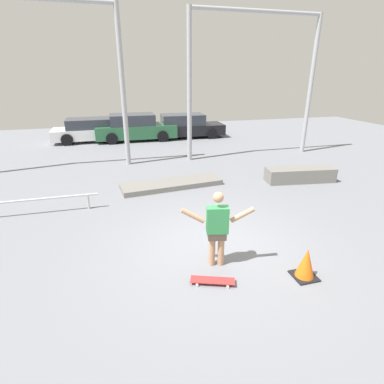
{
  "coord_description": "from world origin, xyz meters",
  "views": [
    {
      "loc": [
        -2.01,
        -5.4,
        3.6
      ],
      "look_at": [
        -0.07,
        1.66,
        0.71
      ],
      "focal_mm": 28.0,
      "sensor_mm": 36.0,
      "label": 1
    }
  ],
  "objects_px": {
    "skateboard": "(213,280)",
    "manual_pad": "(172,184)",
    "parked_car_black": "(185,126)",
    "parked_car_white": "(92,130)",
    "skateboarder": "(217,226)",
    "parked_car_green": "(135,128)",
    "traffic_cone": "(306,264)",
    "grind_box": "(300,175)",
    "grind_rail": "(39,201)"
  },
  "relations": [
    {
      "from": "skateboard",
      "to": "manual_pad",
      "type": "relative_size",
      "value": 0.25
    },
    {
      "from": "parked_car_black",
      "to": "parked_car_white",
      "type": "bearing_deg",
      "value": 178.65
    },
    {
      "from": "skateboarder",
      "to": "manual_pad",
      "type": "xyz_separation_m",
      "value": [
        0.06,
        4.67,
        -0.78
      ]
    },
    {
      "from": "skateboarder",
      "to": "parked_car_green",
      "type": "xyz_separation_m",
      "value": [
        -0.39,
        12.9,
        -0.16
      ]
    },
    {
      "from": "parked_car_white",
      "to": "traffic_cone",
      "type": "relative_size",
      "value": 7.27
    },
    {
      "from": "parked_car_black",
      "to": "traffic_cone",
      "type": "relative_size",
      "value": 7.54
    },
    {
      "from": "parked_car_white",
      "to": "grind_box",
      "type": "bearing_deg",
      "value": -52.94
    },
    {
      "from": "grind_box",
      "to": "manual_pad",
      "type": "xyz_separation_m",
      "value": [
        -4.54,
        0.69,
        -0.16
      ]
    },
    {
      "from": "parked_car_black",
      "to": "skateboard",
      "type": "bearing_deg",
      "value": -99.79
    },
    {
      "from": "grind_box",
      "to": "traffic_cone",
      "type": "bearing_deg",
      "value": -122.89
    },
    {
      "from": "grind_rail",
      "to": "traffic_cone",
      "type": "xyz_separation_m",
      "value": [
        5.36,
        -4.35,
        -0.08
      ]
    },
    {
      "from": "grind_rail",
      "to": "parked_car_white",
      "type": "xyz_separation_m",
      "value": [
        1.08,
        9.74,
        0.25
      ]
    },
    {
      "from": "parked_car_green",
      "to": "skateboarder",
      "type": "bearing_deg",
      "value": -87.23
    },
    {
      "from": "manual_pad",
      "to": "grind_rail",
      "type": "height_order",
      "value": "grind_rail"
    },
    {
      "from": "manual_pad",
      "to": "parked_car_green",
      "type": "height_order",
      "value": "parked_car_green"
    },
    {
      "from": "grind_rail",
      "to": "manual_pad",
      "type": "bearing_deg",
      "value": 16.28
    },
    {
      "from": "grind_rail",
      "to": "parked_car_green",
      "type": "relative_size",
      "value": 0.68
    },
    {
      "from": "manual_pad",
      "to": "skateboarder",
      "type": "bearing_deg",
      "value": -90.69
    },
    {
      "from": "skateboarder",
      "to": "grind_box",
      "type": "relative_size",
      "value": 0.65
    },
    {
      "from": "skateboard",
      "to": "manual_pad",
      "type": "height_order",
      "value": "manual_pad"
    },
    {
      "from": "grind_box",
      "to": "grind_rail",
      "type": "relative_size",
      "value": 0.79
    },
    {
      "from": "manual_pad",
      "to": "parked_car_white",
      "type": "height_order",
      "value": "parked_car_white"
    },
    {
      "from": "parked_car_green",
      "to": "traffic_cone",
      "type": "height_order",
      "value": "parked_car_green"
    },
    {
      "from": "skateboarder",
      "to": "manual_pad",
      "type": "bearing_deg",
      "value": 102.39
    },
    {
      "from": "parked_car_white",
      "to": "parked_car_black",
      "type": "distance_m",
      "value": 5.38
    },
    {
      "from": "skateboard",
      "to": "manual_pad",
      "type": "distance_m",
      "value": 5.23
    },
    {
      "from": "grind_rail",
      "to": "parked_car_white",
      "type": "relative_size",
      "value": 0.7
    },
    {
      "from": "skateboard",
      "to": "parked_car_green",
      "type": "relative_size",
      "value": 0.18
    },
    {
      "from": "grind_rail",
      "to": "traffic_cone",
      "type": "distance_m",
      "value": 6.91
    },
    {
      "from": "parked_car_black",
      "to": "parked_car_green",
      "type": "bearing_deg",
      "value": -177.26
    },
    {
      "from": "manual_pad",
      "to": "grind_box",
      "type": "bearing_deg",
      "value": -8.64
    },
    {
      "from": "skateboard",
      "to": "parked_car_black",
      "type": "bearing_deg",
      "value": 98.57
    },
    {
      "from": "parked_car_green",
      "to": "parked_car_black",
      "type": "height_order",
      "value": "parked_car_green"
    },
    {
      "from": "skateboarder",
      "to": "skateboard",
      "type": "height_order",
      "value": "skateboarder"
    },
    {
      "from": "grind_box",
      "to": "grind_rail",
      "type": "bearing_deg",
      "value": -176.89
    },
    {
      "from": "parked_car_white",
      "to": "parked_car_black",
      "type": "xyz_separation_m",
      "value": [
        5.37,
        -0.32,
        0.04
      ]
    },
    {
      "from": "manual_pad",
      "to": "parked_car_white",
      "type": "bearing_deg",
      "value": 108.38
    },
    {
      "from": "manual_pad",
      "to": "grind_rail",
      "type": "distance_m",
      "value": 4.11
    },
    {
      "from": "parked_car_green",
      "to": "skateboard",
      "type": "bearing_deg",
      "value": -88.42
    },
    {
      "from": "grind_box",
      "to": "traffic_cone",
      "type": "height_order",
      "value": "traffic_cone"
    },
    {
      "from": "grind_box",
      "to": "grind_rail",
      "type": "xyz_separation_m",
      "value": [
        -8.47,
        -0.46,
        0.12
      ]
    },
    {
      "from": "skateboarder",
      "to": "parked_car_black",
      "type": "relative_size",
      "value": 0.34
    },
    {
      "from": "traffic_cone",
      "to": "parked_car_green",
      "type": "bearing_deg",
      "value": 97.76
    },
    {
      "from": "grind_rail",
      "to": "parked_car_black",
      "type": "xyz_separation_m",
      "value": [
        6.46,
        9.41,
        0.29
      ]
    },
    {
      "from": "grind_box",
      "to": "parked_car_black",
      "type": "height_order",
      "value": "parked_car_black"
    },
    {
      "from": "parked_car_green",
      "to": "traffic_cone",
      "type": "bearing_deg",
      "value": -81.19
    },
    {
      "from": "skateboard",
      "to": "traffic_cone",
      "type": "bearing_deg",
      "value": 11.43
    },
    {
      "from": "grind_rail",
      "to": "parked_car_green",
      "type": "xyz_separation_m",
      "value": [
        3.49,
        9.38,
        0.33
      ]
    },
    {
      "from": "parked_car_green",
      "to": "parked_car_black",
      "type": "xyz_separation_m",
      "value": [
        2.96,
        0.03,
        -0.05
      ]
    },
    {
      "from": "skateboarder",
      "to": "manual_pad",
      "type": "distance_m",
      "value": 4.73
    }
  ]
}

